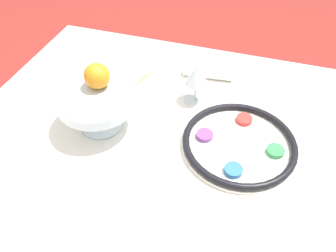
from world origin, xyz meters
TOP-DOWN VIEW (x-y plane):
  - ground_plane at (0.00, 0.00)m, footprint 8.00×8.00m
  - dining_table at (0.00, 0.00)m, footprint 1.18×1.02m
  - seder_plate at (-0.22, -0.03)m, footprint 0.32×0.32m
  - wine_glass at (-0.06, -0.19)m, footprint 0.07×0.07m
  - fruit_stand at (0.18, 0.01)m, footprint 0.22×0.22m
  - orange_fruit at (0.19, -0.03)m, footprint 0.07×0.07m
  - bread_plate at (0.19, -0.24)m, footprint 0.18×0.18m
  - napkin_roll at (-0.07, -0.32)m, footprint 0.17×0.05m

SIDE VIEW (x-z plane):
  - ground_plane at x=0.00m, z-range 0.00..0.00m
  - dining_table at x=0.00m, z-range 0.00..0.71m
  - bread_plate at x=0.19m, z-range 0.71..0.73m
  - seder_plate at x=-0.22m, z-range 0.71..0.74m
  - napkin_roll at x=-0.07m, z-range 0.71..0.75m
  - fruit_stand at x=0.18m, z-range 0.75..0.87m
  - wine_glass at x=-0.06m, z-range 0.74..0.88m
  - orange_fruit at x=0.19m, z-range 0.83..0.90m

